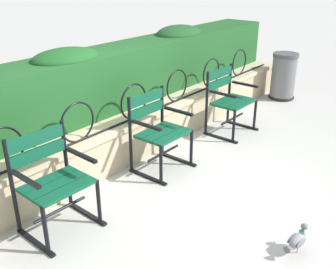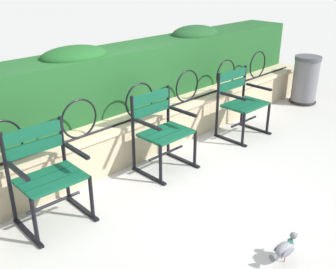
{
  "view_description": "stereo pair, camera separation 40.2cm",
  "coord_description": "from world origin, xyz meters",
  "px_view_note": "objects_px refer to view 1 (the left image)",
  "views": [
    {
      "loc": [
        -2.88,
        -2.17,
        2.16
      ],
      "look_at": [
        0.0,
        0.12,
        0.55
      ],
      "focal_mm": 42.28,
      "sensor_mm": 36.0,
      "label": 1
    },
    {
      "loc": [
        -2.62,
        -2.47,
        2.16
      ],
      "look_at": [
        0.0,
        0.12,
        0.55
      ],
      "focal_mm": 42.28,
      "sensor_mm": 36.0,
      "label": 2
    }
  ],
  "objects_px": {
    "pigeon_far_side": "(297,240)",
    "trash_bin": "(283,77)",
    "park_chair_centre": "(158,130)",
    "park_chair_left": "(51,180)",
    "park_chair_right": "(229,99)"
  },
  "relations": [
    {
      "from": "park_chair_left",
      "to": "park_chair_centre",
      "type": "xyz_separation_m",
      "value": [
        1.41,
        -0.0,
        -0.0
      ]
    },
    {
      "from": "park_chair_left",
      "to": "trash_bin",
      "type": "distance_m",
      "value": 4.65
    },
    {
      "from": "park_chair_centre",
      "to": "pigeon_far_side",
      "type": "distance_m",
      "value": 1.88
    },
    {
      "from": "pigeon_far_side",
      "to": "park_chair_centre",
      "type": "bearing_deg",
      "value": 76.82
    },
    {
      "from": "park_chair_left",
      "to": "trash_bin",
      "type": "relative_size",
      "value": 1.13
    },
    {
      "from": "park_chair_centre",
      "to": "pigeon_far_side",
      "type": "bearing_deg",
      "value": -103.18
    },
    {
      "from": "trash_bin",
      "to": "park_chair_left",
      "type": "bearing_deg",
      "value": 179.21
    },
    {
      "from": "pigeon_far_side",
      "to": "trash_bin",
      "type": "relative_size",
      "value": 0.37
    },
    {
      "from": "pigeon_far_side",
      "to": "trash_bin",
      "type": "xyz_separation_m",
      "value": [
        3.67,
        1.74,
        0.26
      ]
    },
    {
      "from": "pigeon_far_side",
      "to": "park_chair_right",
      "type": "bearing_deg",
      "value": 43.42
    },
    {
      "from": "park_chair_left",
      "to": "trash_bin",
      "type": "bearing_deg",
      "value": -0.79
    },
    {
      "from": "park_chair_centre",
      "to": "trash_bin",
      "type": "bearing_deg",
      "value": -1.08
    },
    {
      "from": "park_chair_centre",
      "to": "trash_bin",
      "type": "xyz_separation_m",
      "value": [
        3.24,
        -0.06,
        -0.09
      ]
    },
    {
      "from": "park_chair_left",
      "to": "park_chair_right",
      "type": "bearing_deg",
      "value": -1.45
    },
    {
      "from": "park_chair_centre",
      "to": "pigeon_far_side",
      "type": "height_order",
      "value": "park_chair_centre"
    }
  ]
}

